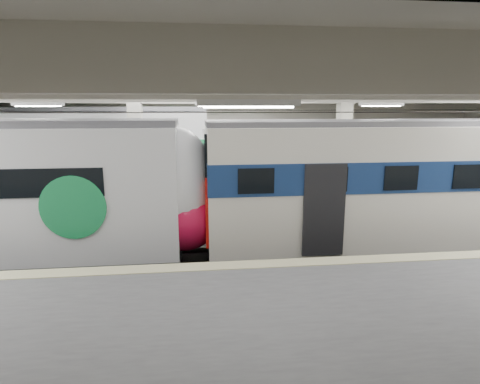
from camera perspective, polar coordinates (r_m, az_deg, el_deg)
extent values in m
cube|color=black|center=(13.33, -2.39, -9.63)|extent=(36.00, 24.00, 0.10)
cube|color=silver|center=(12.39, -2.63, 15.17)|extent=(36.00, 24.00, 0.20)
cube|color=beige|center=(22.47, -4.31, 6.68)|extent=(30.00, 0.10, 5.50)
cube|color=#525254|center=(7.34, 1.59, -24.22)|extent=(30.00, 7.00, 1.10)
cube|color=beige|center=(9.90, -1.07, -10.37)|extent=(30.00, 0.50, 0.02)
cube|color=beige|center=(15.65, -14.35, 3.91)|extent=(0.50, 0.50, 5.50)
cube|color=beige|center=(16.57, 14.31, 4.35)|extent=(0.50, 0.50, 5.50)
cube|color=beige|center=(12.38, -2.61, 13.78)|extent=(30.00, 18.00, 0.50)
cube|color=#59544C|center=(13.28, -2.39, -9.11)|extent=(30.00, 1.52, 0.16)
cube|color=#59544C|center=(18.51, -3.63, -2.93)|extent=(30.00, 1.52, 0.16)
cylinder|color=black|center=(12.38, -2.59, 11.24)|extent=(30.00, 0.03, 0.03)
cylinder|color=black|center=(17.87, -3.83, 11.53)|extent=(30.00, 0.03, 0.03)
cube|color=white|center=(10.38, -1.82, 12.27)|extent=(26.00, 8.40, 0.12)
ellipsoid|color=silver|center=(12.61, -8.64, 0.62)|extent=(2.25, 2.77, 3.73)
ellipsoid|color=#BF0F37|center=(12.80, -7.99, -3.05)|extent=(2.38, 2.83, 2.28)
cylinder|color=#198C4A|center=(11.70, -22.66, -2.06)|extent=(1.76, 0.06, 1.76)
cube|color=silver|center=(14.42, 22.72, 1.22)|extent=(13.31, 2.92, 3.79)
cube|color=navy|center=(14.34, 22.87, 3.00)|extent=(13.35, 2.98, 0.92)
cube|color=red|center=(12.72, -4.89, -1.68)|extent=(0.08, 2.48, 2.08)
cube|color=black|center=(12.44, -5.03, 5.46)|extent=(0.08, 2.33, 1.36)
cube|color=#4C4C51|center=(14.21, 23.39, 9.05)|extent=(13.31, 2.28, 0.16)
cube|color=black|center=(14.91, 22.08, -6.51)|extent=(13.31, 2.04, 0.70)
cube|color=silver|center=(19.37, -28.16, 3.86)|extent=(15.33, 3.17, 4.16)
cube|color=#198C4A|center=(19.31, -28.32, 5.47)|extent=(15.37, 3.24, 0.87)
cube|color=#4C4C51|center=(19.22, -28.82, 10.31)|extent=(15.33, 2.63, 0.16)
cube|color=black|center=(19.77, -27.50, -2.67)|extent=(15.33, 2.85, 0.60)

